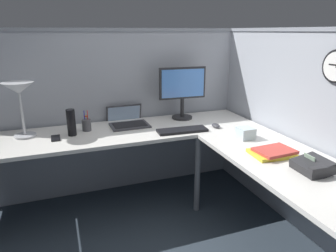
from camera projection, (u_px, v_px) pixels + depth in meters
name	position (u px, v px, depth m)	size (l,w,h in m)	color
ground_plane	(187.00, 223.00, 2.57)	(6.80, 6.80, 0.00)	#2D3842
cubicle_wall_back	(119.00, 112.00, 2.99)	(2.57, 0.12, 1.58)	#999EA8
cubicle_wall_right	(304.00, 132.00, 2.38)	(0.12, 2.37, 1.58)	#999EA8
desk	(174.00, 159.00, 2.29)	(2.35, 2.15, 0.73)	silver
monitor	(182.00, 89.00, 2.90)	(0.46, 0.20, 0.50)	#232326
laptop	(127.00, 121.00, 2.82)	(0.34, 0.38, 0.22)	#38383D
keyboard	(182.00, 130.00, 2.59)	(0.43, 0.14, 0.02)	black
computer_mouse	(216.00, 126.00, 2.70)	(0.06, 0.10, 0.03)	#38383D
desk_lamp_dome	(19.00, 93.00, 2.37)	(0.24, 0.24, 0.44)	#B7BABF
pen_cup	(87.00, 125.00, 2.60)	(0.08, 0.08, 0.18)	#4C4C51
cell_phone	(56.00, 138.00, 2.42)	(0.07, 0.14, 0.01)	black
thermos_flask	(71.00, 123.00, 2.47)	(0.07, 0.07, 0.22)	black
office_phone	(313.00, 167.00, 1.84)	(0.20, 0.21, 0.11)	#232326
book_stack	(273.00, 152.00, 2.10)	(0.30, 0.23, 0.04)	yellow
tissue_box	(246.00, 133.00, 2.42)	(0.12, 0.12, 0.09)	silver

